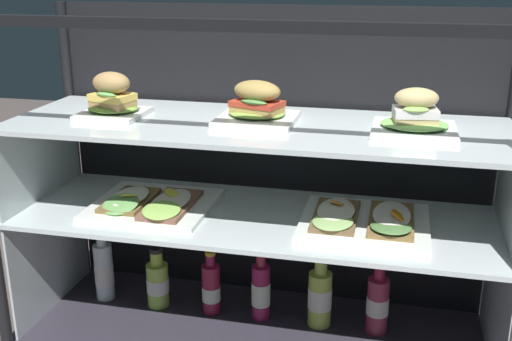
# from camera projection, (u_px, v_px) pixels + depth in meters

# --- Properties ---
(case_base_deck) EXTENTS (1.40, 0.50, 0.04)m
(case_base_deck) POSITION_uv_depth(u_px,v_px,m) (256.00, 335.00, 1.87)
(case_base_deck) COLOR #302D37
(case_base_deck) RESTS_ON ground
(case_frame) EXTENTS (1.40, 0.50, 0.97)m
(case_frame) POSITION_uv_depth(u_px,v_px,m) (267.00, 160.00, 1.85)
(case_frame) COLOR black
(case_frame) RESTS_ON ground
(riser_lower_tier) EXTENTS (1.33, 0.44, 0.35)m
(riser_lower_tier) POSITION_uv_depth(u_px,v_px,m) (256.00, 276.00, 1.81)
(riser_lower_tier) COLOR silver
(riser_lower_tier) RESTS_ON case_base_deck
(shelf_lower_glass) EXTENTS (1.35, 0.45, 0.01)m
(shelf_lower_glass) POSITION_uv_depth(u_px,v_px,m) (256.00, 217.00, 1.75)
(shelf_lower_glass) COLOR silver
(shelf_lower_glass) RESTS_ON riser_lower_tier
(riser_upper_tier) EXTENTS (1.33, 0.44, 0.25)m
(riser_upper_tier) POSITION_uv_depth(u_px,v_px,m) (256.00, 173.00, 1.71)
(riser_upper_tier) COLOR silver
(riser_upper_tier) RESTS_ON shelf_lower_glass
(shelf_upper_glass) EXTENTS (1.35, 0.45, 0.01)m
(shelf_upper_glass) POSITION_uv_depth(u_px,v_px,m) (256.00, 126.00, 1.67)
(shelf_upper_glass) COLOR silver
(shelf_upper_glass) RESTS_ON riser_upper_tier
(plated_roll_sandwich_near_right_corner) EXTENTS (0.17, 0.17, 0.13)m
(plated_roll_sandwich_near_right_corner) POSITION_uv_depth(u_px,v_px,m) (112.00, 100.00, 1.73)
(plated_roll_sandwich_near_right_corner) COLOR white
(plated_roll_sandwich_near_right_corner) RESTS_ON shelf_upper_glass
(plated_roll_sandwich_far_left) EXTENTS (0.21, 0.21, 0.11)m
(plated_roll_sandwich_far_left) POSITION_uv_depth(u_px,v_px,m) (258.00, 107.00, 1.66)
(plated_roll_sandwich_far_left) COLOR white
(plated_roll_sandwich_far_left) RESTS_ON shelf_upper_glass
(plated_roll_sandwich_right_of_center) EXTENTS (0.21, 0.21, 0.11)m
(plated_roll_sandwich_right_of_center) POSITION_uv_depth(u_px,v_px,m) (415.00, 118.00, 1.56)
(plated_roll_sandwich_right_of_center) COLOR white
(plated_roll_sandwich_right_of_center) RESTS_ON shelf_upper_glass
(open_sandwich_tray_right_of_center) EXTENTS (0.34, 0.32, 0.06)m
(open_sandwich_tray_right_of_center) POSITION_uv_depth(u_px,v_px,m) (151.00, 204.00, 1.79)
(open_sandwich_tray_right_of_center) COLOR white
(open_sandwich_tray_right_of_center) RESTS_ON shelf_lower_glass
(open_sandwich_tray_mid_right) EXTENTS (0.34, 0.31, 0.07)m
(open_sandwich_tray_mid_right) POSITION_uv_depth(u_px,v_px,m) (364.00, 220.00, 1.66)
(open_sandwich_tray_mid_right) COLOR white
(open_sandwich_tray_mid_right) RESTS_ON shelf_lower_glass
(juice_bottle_back_right) EXTENTS (0.06, 0.06, 0.24)m
(juice_bottle_back_right) POSITION_uv_depth(u_px,v_px,m) (104.00, 270.00, 2.01)
(juice_bottle_back_right) COLOR white
(juice_bottle_back_right) RESTS_ON case_base_deck
(juice_bottle_front_right_end) EXTENTS (0.07, 0.07, 0.20)m
(juice_bottle_front_right_end) POSITION_uv_depth(u_px,v_px,m) (158.00, 282.00, 1.97)
(juice_bottle_front_right_end) COLOR #ADD452
(juice_bottle_front_right_end) RESTS_ON case_base_deck
(juice_bottle_near_post) EXTENTS (0.06, 0.06, 0.21)m
(juice_bottle_near_post) POSITION_uv_depth(u_px,v_px,m) (211.00, 288.00, 1.94)
(juice_bottle_near_post) COLOR maroon
(juice_bottle_near_post) RESTS_ON case_base_deck
(juice_bottle_tucked_behind) EXTENTS (0.06, 0.06, 0.24)m
(juice_bottle_tucked_behind) POSITION_uv_depth(u_px,v_px,m) (262.00, 291.00, 1.90)
(juice_bottle_tucked_behind) COLOR #941D4C
(juice_bottle_tucked_behind) RESTS_ON case_base_deck
(juice_bottle_back_left) EXTENTS (0.07, 0.07, 0.23)m
(juice_bottle_back_left) POSITION_uv_depth(u_px,v_px,m) (320.00, 296.00, 1.86)
(juice_bottle_back_left) COLOR #B8D04F
(juice_bottle_back_left) RESTS_ON case_base_deck
(juice_bottle_back_center) EXTENTS (0.07, 0.07, 0.23)m
(juice_bottle_back_center) POSITION_uv_depth(u_px,v_px,m) (378.00, 303.00, 1.82)
(juice_bottle_back_center) COLOR #962D45
(juice_bottle_back_center) RESTS_ON case_base_deck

